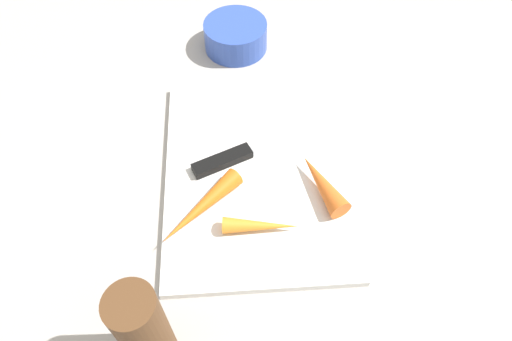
{
  "coord_description": "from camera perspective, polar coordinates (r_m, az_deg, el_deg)",
  "views": [
    {
      "loc": [
        -0.4,
        0.03,
        0.57
      ],
      "look_at": [
        0.0,
        0.0,
        0.01
      ],
      "focal_mm": 33.35,
      "sensor_mm": 36.0,
      "label": 1
    }
  ],
  "objects": [
    {
      "name": "carrot_longest",
      "position": [
        0.64,
        -6.63,
        -4.44
      ],
      "size": [
        0.12,
        0.12,
        0.03
      ],
      "primitive_type": "cone",
      "rotation": [
        0.0,
        1.57,
        2.35
      ],
      "color": "orange",
      "rests_on": "cutting_board"
    },
    {
      "name": "cutting_board",
      "position": [
        0.69,
        0.0,
        -0.29
      ],
      "size": [
        0.36,
        0.26,
        0.01
      ],
      "primitive_type": "cube",
      "color": "white",
      "rests_on": "ground_plane"
    },
    {
      "name": "carrot_shortest",
      "position": [
        0.62,
        0.58,
        -6.65
      ],
      "size": [
        0.03,
        0.1,
        0.02
      ],
      "primitive_type": "cone",
      "rotation": [
        0.0,
        1.57,
        4.63
      ],
      "color": "orange",
      "rests_on": "cutting_board"
    },
    {
      "name": "knife",
      "position": [
        0.69,
        -3.05,
        1.53
      ],
      "size": [
        0.1,
        0.19,
        0.01
      ],
      "rotation": [
        0.0,
        0.0,
        5.12
      ],
      "color": "#B7B7BC",
      "rests_on": "cutting_board"
    },
    {
      "name": "carrot_medium",
      "position": [
        0.66,
        7.91,
        -1.5
      ],
      "size": [
        0.11,
        0.07,
        0.03
      ],
      "primitive_type": "cone",
      "rotation": [
        0.0,
        1.57,
        0.39
      ],
      "color": "orange",
      "rests_on": "cutting_board"
    },
    {
      "name": "pepper_grinder",
      "position": [
        0.52,
        -13.16,
        -18.35
      ],
      "size": [
        0.05,
        0.05,
        0.16
      ],
      "primitive_type": "cylinder",
      "color": "brown",
      "rests_on": "ground_plane"
    },
    {
      "name": "small_bowl",
      "position": [
        0.88,
        -2.46,
        15.84
      ],
      "size": [
        0.11,
        0.11,
        0.05
      ],
      "primitive_type": "cylinder",
      "color": "#3351B2",
      "rests_on": "ground_plane"
    },
    {
      "name": "ground_plane",
      "position": [
        0.7,
        0.0,
        -0.58
      ],
      "size": [
        1.4,
        1.4,
        0.0
      ],
      "primitive_type": "plane",
      "color": "#ADA8A0"
    }
  ]
}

